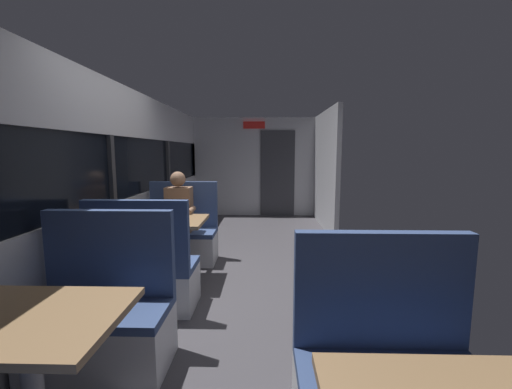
{
  "coord_description": "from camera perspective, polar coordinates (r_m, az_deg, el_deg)",
  "views": [
    {
      "loc": [
        0.26,
        -3.54,
        1.53
      ],
      "look_at": [
        0.1,
        2.13,
        0.77
      ],
      "focal_mm": 22.95,
      "sensor_mm": 36.0,
      "label": 1
    }
  ],
  "objects": [
    {
      "name": "carriage_end_bulkhead",
      "position": [
        7.75,
        0.11,
        4.72
      ],
      "size": [
        2.9,
        0.11,
        2.3
      ],
      "color": "#B2B2B7",
      "rests_on": "ground_plane"
    },
    {
      "name": "bench_mid_window_facing_entry",
      "position": [
        4.69,
        -12.8,
        -7.42
      ],
      "size": [
        0.95,
        0.5,
        1.1
      ],
      "color": "silver",
      "rests_on": "ground_plane"
    },
    {
      "name": "bench_front_aisle_facing_entry",
      "position": [
        2.06,
        22.08,
        -28.59
      ],
      "size": [
        0.95,
        0.5,
        1.1
      ],
      "color": "silver",
      "rests_on": "ground_plane"
    },
    {
      "name": "dining_table_near_window",
      "position": [
        2.06,
        -34.98,
        -19.48
      ],
      "size": [
        0.9,
        0.7,
        0.74
      ],
      "color": "#9E9EA3",
      "rests_on": "ground_plane"
    },
    {
      "name": "bench_near_window_facing_entry",
      "position": [
        2.72,
        -25.18,
        -19.36
      ],
      "size": [
        0.95,
        0.5,
        1.1
      ],
      "color": "silver",
      "rests_on": "ground_plane"
    },
    {
      "name": "carriage_window_panel_left",
      "position": [
        3.95,
        -24.02,
        0.84
      ],
      "size": [
        0.09,
        8.48,
        2.3
      ],
      "color": "#B2B2B7",
      "rests_on": "ground_plane"
    },
    {
      "name": "dining_table_mid_window",
      "position": [
        3.96,
        -15.43,
        -5.64
      ],
      "size": [
        0.9,
        0.7,
        0.74
      ],
      "color": "#9E9EA3",
      "rests_on": "ground_plane"
    },
    {
      "name": "ground_plane",
      "position": [
        3.87,
        -2.45,
        -15.83
      ],
      "size": [
        3.3,
        9.2,
        0.02
      ],
      "primitive_type": "cube",
      "color": "#423F44"
    },
    {
      "name": "bench_mid_window_facing_end",
      "position": [
        3.42,
        -18.74,
        -13.37
      ],
      "size": [
        0.95,
        0.5,
        1.1
      ],
      "color": "silver",
      "rests_on": "ground_plane"
    },
    {
      "name": "carriage_aisle_panel_right",
      "position": [
        6.66,
        11.93,
        4.19
      ],
      "size": [
        0.08,
        2.4,
        2.3
      ],
      "primitive_type": "cube",
      "color": "#B2B2B7",
      "rests_on": "ground_plane"
    },
    {
      "name": "seated_passenger",
      "position": [
        4.57,
        -13.1,
        -5.12
      ],
      "size": [
        0.47,
        0.55,
        1.26
      ],
      "color": "#26262D",
      "rests_on": "ground_plane"
    }
  ]
}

